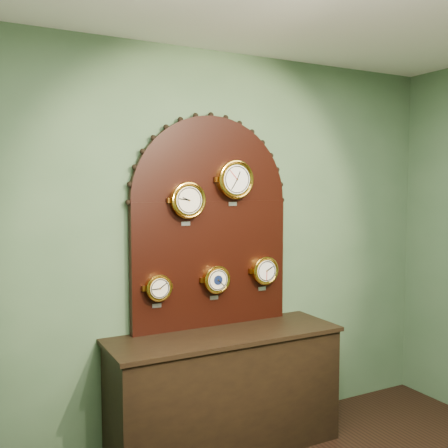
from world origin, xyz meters
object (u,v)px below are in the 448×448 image
display_board (211,216)px  arabic_clock (235,180)px  roman_clock (188,200)px  hygrometer (158,288)px  barometer (216,279)px  tide_clock (264,270)px  shop_counter (225,393)px

display_board → arabic_clock: display_board is taller
roman_clock → hygrometer: 0.62m
display_board → hygrometer: display_board is taller
arabic_clock → barometer: bearing=179.3°
display_board → hygrometer: (-0.43, -0.07, -0.47)m
barometer → tide_clock: 0.41m
display_board → arabic_clock: size_ratio=4.65×
display_board → shop_counter: bearing=-90.0°
hygrometer → tide_clock: tide_clock is taller
hygrometer → tide_clock: (0.84, -0.00, 0.05)m
tide_clock → shop_counter: bearing=-159.5°
display_board → arabic_clock: bearing=-23.3°
arabic_clock → tide_clock: arabic_clock is taller
display_board → barometer: size_ratio=6.06×
display_board → arabic_clock: 0.31m
arabic_clock → hygrometer: 0.93m
hygrometer → barometer: barometer is taller
arabic_clock → barometer: (-0.15, 0.00, -0.71)m
shop_counter → tide_clock: tide_clock is taller
shop_counter → barometer: (0.01, 0.15, 0.78)m
tide_clock → hygrometer: bearing=179.9°
shop_counter → roman_clock: bearing=144.2°
arabic_clock → tide_clock: (0.25, 0.00, -0.67)m
shop_counter → barometer: bearing=87.7°
arabic_clock → roman_clock: bearing=179.9°
shop_counter → hygrometer: bearing=160.2°
display_board → hygrometer: bearing=-171.3°
arabic_clock → hygrometer: (-0.59, 0.00, -0.73)m
hygrometer → barometer: (0.43, -0.00, 0.02)m
barometer → display_board: bearing=95.3°
shop_counter → roman_clock: 1.37m
hygrometer → tide_clock: bearing=-0.1°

